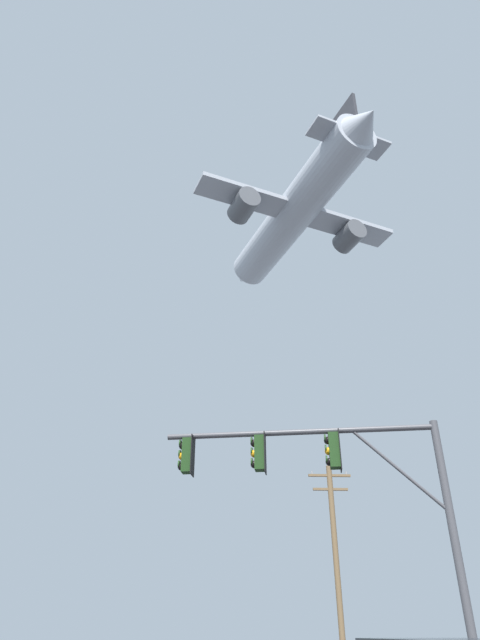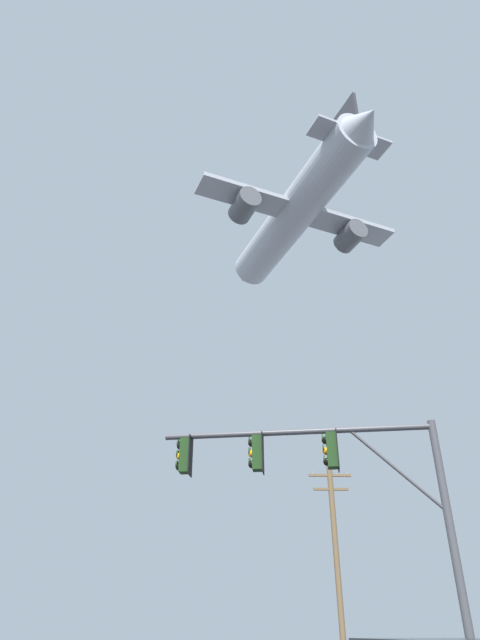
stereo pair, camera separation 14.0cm
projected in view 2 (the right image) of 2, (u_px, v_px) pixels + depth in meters
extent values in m
cylinder|color=#4C4C51|center=(455.00, 555.00, 12.53)|extent=(0.20, 0.20, 6.40)
cylinder|color=#4C4C51|center=(295.00, 432.00, 14.43)|extent=(6.92, 1.31, 0.15)
cylinder|color=#4C4C51|center=(396.00, 469.00, 13.64)|extent=(2.14, 0.44, 2.15)
cube|color=#193814|center=(185.00, 456.00, 14.50)|extent=(0.31, 0.36, 0.90)
cylinder|color=#193814|center=(186.00, 437.00, 14.75)|extent=(0.05, 0.05, 0.12)
cube|color=black|center=(190.00, 456.00, 14.49)|extent=(0.10, 0.46, 1.04)
sphere|color=black|center=(180.00, 446.00, 14.65)|extent=(0.20, 0.20, 0.20)
cylinder|color=#193814|center=(178.00, 444.00, 14.69)|extent=(0.07, 0.21, 0.21)
sphere|color=orange|center=(180.00, 456.00, 14.51)|extent=(0.20, 0.20, 0.20)
cylinder|color=#193814|center=(178.00, 454.00, 14.55)|extent=(0.07, 0.21, 0.21)
sphere|color=black|center=(179.00, 467.00, 14.38)|extent=(0.20, 0.20, 0.20)
cylinder|color=#193814|center=(177.00, 465.00, 14.41)|extent=(0.07, 0.21, 0.21)
cube|color=#193814|center=(257.00, 453.00, 14.29)|extent=(0.31, 0.36, 0.90)
cylinder|color=#193814|center=(257.00, 434.00, 14.54)|extent=(0.05, 0.05, 0.12)
cube|color=black|center=(263.00, 453.00, 14.27)|extent=(0.10, 0.46, 1.04)
sphere|color=black|center=(252.00, 443.00, 14.44)|extent=(0.20, 0.20, 0.20)
cylinder|color=#193814|center=(249.00, 441.00, 14.47)|extent=(0.07, 0.21, 0.21)
sphere|color=orange|center=(252.00, 454.00, 14.30)|extent=(0.20, 0.20, 0.20)
cylinder|color=#193814|center=(249.00, 452.00, 14.33)|extent=(0.07, 0.21, 0.21)
sphere|color=black|center=(252.00, 464.00, 14.16)|extent=(0.20, 0.20, 0.20)
cylinder|color=#193814|center=(250.00, 462.00, 14.20)|extent=(0.07, 0.21, 0.21)
cube|color=#193814|center=(332.00, 450.00, 14.07)|extent=(0.31, 0.36, 0.90)
cylinder|color=#193814|center=(330.00, 431.00, 14.32)|extent=(0.05, 0.05, 0.12)
cube|color=black|center=(337.00, 450.00, 14.05)|extent=(0.10, 0.46, 1.04)
sphere|color=black|center=(325.00, 440.00, 14.22)|extent=(0.20, 0.20, 0.20)
cylinder|color=#193814|center=(323.00, 438.00, 14.26)|extent=(0.07, 0.21, 0.21)
sphere|color=orange|center=(326.00, 451.00, 14.08)|extent=(0.20, 0.20, 0.20)
cylinder|color=#193814|center=(323.00, 449.00, 14.12)|extent=(0.07, 0.21, 0.21)
sphere|color=black|center=(327.00, 462.00, 13.94)|extent=(0.20, 0.20, 0.20)
cylinder|color=#193814|center=(324.00, 460.00, 13.98)|extent=(0.07, 0.21, 0.21)
cylinder|color=brown|center=(337.00, 561.00, 26.38)|extent=(0.28, 0.28, 9.22)
cube|color=brown|center=(330.00, 475.00, 28.42)|extent=(2.20, 0.12, 0.12)
cube|color=brown|center=(331.00, 489.00, 28.07)|extent=(1.80, 0.12, 0.12)
cylinder|color=gray|center=(312.00, 473.00, 28.45)|extent=(0.10, 0.10, 0.18)
cylinder|color=gray|center=(347.00, 473.00, 28.51)|extent=(0.10, 0.10, 0.18)
cylinder|color=#B7BCC6|center=(296.00, 211.00, 54.95)|extent=(11.61, 22.11, 3.94)
cone|color=#B7BCC6|center=(246.00, 275.00, 64.80)|extent=(4.47, 3.87, 3.74)
cone|color=#B7BCC6|center=(365.00, 121.00, 45.20)|extent=(4.01, 3.50, 3.35)
cube|color=#A8ADB7|center=(299.00, 212.00, 54.16)|extent=(20.52, 10.02, 0.44)
cylinder|color=#595B60|center=(245.00, 206.00, 51.58)|extent=(3.13, 3.55, 2.22)
cylinder|color=#595B60|center=(350.00, 236.00, 55.57)|extent=(3.13, 3.55, 2.22)
cube|color=#333338|center=(346.00, 125.00, 48.36)|extent=(1.51, 3.33, 4.68)
cube|color=#A8ADB7|center=(349.00, 138.00, 47.25)|extent=(7.69, 4.71, 0.25)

